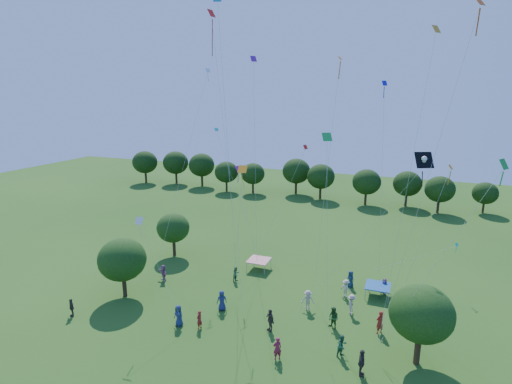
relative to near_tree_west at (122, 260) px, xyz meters
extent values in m
cylinder|color=#422B19|center=(0.00, 0.00, -2.73)|extent=(0.37, 0.37, 1.81)
ellipsoid|color=#1F4413|center=(0.00, 0.00, 0.01)|extent=(4.32, 4.32, 3.89)
cylinder|color=#422B19|center=(-1.00, 9.92, -2.74)|extent=(0.37, 0.37, 1.79)
ellipsoid|color=#1F4413|center=(-1.00, 9.92, -0.26)|extent=(3.73, 3.73, 3.35)
cylinder|color=#422B19|center=(25.15, -0.42, -2.61)|extent=(0.42, 0.42, 2.04)
ellipsoid|color=#1F4413|center=(25.15, -0.42, 0.22)|extent=(4.28, 4.28, 3.85)
cylinder|color=#422B19|center=(-28.25, 41.66, -2.56)|extent=(0.44, 0.44, 2.15)
ellipsoid|color=#18350F|center=(-28.25, 41.66, 0.71)|extent=(5.17, 5.17, 4.65)
cylinder|color=#422B19|center=(-21.78, 43.30, -2.55)|extent=(0.45, 0.45, 2.17)
ellipsoid|color=#18350F|center=(-21.78, 43.30, 0.76)|extent=(5.22, 5.22, 4.70)
cylinder|color=#422B19|center=(-15.48, 42.95, -2.56)|extent=(0.44, 0.44, 2.15)
ellipsoid|color=#18350F|center=(-15.48, 42.95, 0.72)|extent=(5.17, 5.17, 4.65)
cylinder|color=#422B19|center=(-8.90, 40.67, -2.70)|extent=(0.38, 0.38, 1.87)
ellipsoid|color=#18350F|center=(-8.90, 40.67, 0.14)|extent=(4.48, 4.48, 4.03)
cylinder|color=#422B19|center=(-3.68, 41.28, -2.71)|extent=(0.38, 0.38, 1.84)
ellipsoid|color=#18350F|center=(-3.68, 41.28, 0.09)|extent=(4.42, 4.42, 3.98)
cylinder|color=#422B19|center=(4.05, 43.68, -2.56)|extent=(0.44, 0.44, 2.14)
ellipsoid|color=#18350F|center=(4.05, 43.68, 0.70)|extent=(5.14, 5.14, 4.63)
cylinder|color=#422B19|center=(9.15, 41.51, -2.62)|extent=(0.42, 0.42, 2.03)
ellipsoid|color=#18350F|center=(9.15, 41.51, 0.46)|extent=(4.86, 4.86, 4.37)
cylinder|color=#422B19|center=(17.12, 40.39, -2.65)|extent=(0.40, 0.40, 1.96)
ellipsoid|color=#18350F|center=(17.12, 40.39, 0.33)|extent=(4.71, 4.71, 4.24)
cylinder|color=#422B19|center=(23.50, 41.93, -2.68)|extent=(0.39, 0.39, 1.91)
ellipsoid|color=#18350F|center=(23.50, 41.93, 0.23)|extent=(4.59, 4.59, 4.13)
cylinder|color=#422B19|center=(28.30, 39.75, -2.69)|extent=(0.39, 0.39, 1.89)
ellipsoid|color=#18350F|center=(28.30, 39.75, 0.18)|extent=(4.54, 4.54, 4.08)
cylinder|color=#422B19|center=(34.96, 42.29, -2.84)|extent=(0.33, 0.33, 1.58)
ellipsoid|color=#18350F|center=(34.96, 42.29, -0.44)|extent=(3.80, 3.80, 3.42)
cube|color=red|center=(9.48, 9.95, -2.58)|extent=(2.20, 2.20, 0.08)
cylinder|color=#999999|center=(8.48, 8.95, -3.08)|extent=(0.05, 0.05, 1.10)
cylinder|color=#999999|center=(10.48, 8.95, -3.08)|extent=(0.05, 0.05, 1.10)
cylinder|color=#999999|center=(8.48, 10.95, -3.08)|extent=(0.05, 0.05, 1.10)
cylinder|color=#999999|center=(10.48, 10.95, -3.08)|extent=(0.05, 0.05, 1.10)
cube|color=#164A92|center=(21.80, 8.42, -2.58)|extent=(2.20, 2.20, 0.08)
cylinder|color=#999999|center=(20.80, 7.42, -3.08)|extent=(0.05, 0.05, 1.10)
cylinder|color=#999999|center=(22.80, 7.42, -3.08)|extent=(0.05, 0.05, 1.10)
cylinder|color=#999999|center=(20.80, 9.42, -3.08)|extent=(0.05, 0.05, 1.10)
cylinder|color=#999999|center=(22.80, 9.42, -3.08)|extent=(0.05, 0.05, 1.10)
imported|color=#1A304E|center=(19.19, 9.39, -2.81)|extent=(0.92, 0.83, 1.65)
imported|color=maroon|center=(16.00, -3.50, -2.77)|extent=(0.76, 0.73, 1.72)
imported|color=#2A6240|center=(20.19, -1.53, -2.79)|extent=(0.85, 0.94, 1.69)
imported|color=#B9A294|center=(19.99, 4.43, -2.74)|extent=(0.77, 1.25, 1.79)
imported|color=#413834|center=(14.36, -0.37, -2.71)|extent=(1.14, 1.09, 1.85)
imported|color=#A25E91|center=(22.30, 9.17, -2.86)|extent=(1.31, 1.44, 1.54)
imported|color=navy|center=(7.28, -2.39, -2.74)|extent=(0.97, 0.67, 1.79)
imported|color=maroon|center=(9.02, -2.15, -2.86)|extent=(0.47, 0.63, 1.55)
imported|color=#285E2C|center=(8.40, 6.45, -2.85)|extent=(0.62, 0.85, 1.56)
imported|color=#B8B593|center=(19.07, 7.24, -2.77)|extent=(1.23, 0.90, 1.72)
imported|color=#382E2C|center=(21.72, -3.09, -2.68)|extent=(0.56, 1.14, 1.91)
imported|color=#965785|center=(1.51, 3.99, -2.79)|extent=(1.63, 1.29, 1.68)
imported|color=navy|center=(9.47, 1.02, -2.72)|extent=(1.01, 0.92, 1.82)
imported|color=maroon|center=(22.44, 2.39, -2.68)|extent=(0.81, 0.84, 1.91)
imported|color=#224E21|center=(18.96, 1.76, -2.73)|extent=(1.01, 0.86, 1.80)
imported|color=#B3A18F|center=(16.37, 3.76, -2.72)|extent=(1.30, 0.87, 1.83)
imported|color=#3E3432|center=(-1.89, -4.42, -2.85)|extent=(1.01, 0.84, 1.57)
cube|color=black|center=(24.49, 3.94, 9.96)|extent=(1.45, 1.17, 1.09)
cube|color=black|center=(24.49, 3.99, 8.57)|extent=(0.15, 0.27, 1.18)
sphere|color=white|center=(24.49, 3.88, 10.06)|extent=(0.40, 0.40, 0.40)
cylinder|color=white|center=(24.49, 3.88, 9.78)|extent=(0.28, 0.55, 0.35)
cylinder|color=white|center=(24.49, 3.88, 9.78)|extent=(0.28, 0.55, 0.35)
cylinder|color=beige|center=(20.32, 1.94, 3.55)|extent=(8.36, 4.03, 11.77)
cube|color=red|center=(6.82, 5.55, 21.23)|extent=(0.50, 0.79, 0.65)
cube|color=red|center=(6.82, 5.60, 19.26)|extent=(0.42, 0.55, 2.94)
cylinder|color=beige|center=(9.41, 2.70, 9.29)|extent=(5.21, 5.72, 23.26)
cube|color=red|center=(13.71, 11.84, 9.45)|extent=(0.45, 0.55, 0.41)
cylinder|color=beige|center=(11.63, 10.35, 3.46)|extent=(4.18, 3.01, 11.59)
cube|color=#FF650D|center=(18.04, 4.39, 17.17)|extent=(0.31, 0.38, 0.26)
cube|color=#FF650D|center=(18.04, 4.44, 16.31)|extent=(0.19, 0.28, 1.28)
cylinder|color=beige|center=(17.23, 5.16, 7.35)|extent=(1.64, 1.55, 19.37)
cube|color=orange|center=(24.32, 0.41, 18.32)|extent=(0.58, 0.63, 0.46)
cylinder|color=beige|center=(23.44, -0.32, 7.88)|extent=(1.78, 1.48, 20.42)
cube|color=green|center=(18.63, -2.25, 12.00)|extent=(0.70, 0.64, 0.50)
cylinder|color=beige|center=(18.98, -2.41, 4.71)|extent=(0.72, 0.34, 14.08)
cylinder|color=beige|center=(10.14, 1.46, 9.16)|extent=(0.55, 3.85, 22.99)
cube|color=#72199A|center=(9.36, 8.78, 17.73)|extent=(0.57, 0.64, 0.52)
cylinder|color=beige|center=(9.48, 8.91, 7.58)|extent=(0.26, 0.28, 19.82)
cube|color=silver|center=(4.24, -2.57, 4.97)|extent=(0.65, 0.42, 0.52)
cube|color=silver|center=(4.24, -2.52, 4.00)|extent=(0.21, 0.24, 1.15)
cylinder|color=beige|center=(5.98, -2.74, 1.19)|extent=(3.50, 0.36, 7.05)
cube|color=#0AA49F|center=(4.34, 10.86, 10.98)|extent=(0.47, 0.47, 0.29)
cylinder|color=beige|center=(7.07, 10.06, 4.24)|extent=(5.48, 1.60, 13.15)
cube|color=#BF460B|center=(26.03, -3.73, 18.85)|extent=(0.49, 0.50, 0.31)
cube|color=#BF460B|center=(26.03, -3.68, 17.96)|extent=(0.08, 0.28, 1.24)
cylinder|color=beige|center=(24.29, -2.28, 8.17)|extent=(3.50, 2.91, 21.01)
cube|color=orange|center=(26.56, 7.25, 9.03)|extent=(0.41, 0.51, 0.35)
cube|color=orange|center=(26.56, 7.30, 8.15)|extent=(0.17, 0.27, 1.19)
cylinder|color=beige|center=(25.05, 6.14, 3.26)|extent=(3.04, 2.22, 11.18)
cube|color=orange|center=(10.75, 2.77, 8.58)|extent=(0.81, 0.63, 0.55)
cube|color=orange|center=(10.75, 2.82, 7.51)|extent=(0.21, 0.25, 1.18)
cylinder|color=beige|center=(10.21, 2.92, 2.97)|extent=(1.09, 0.31, 10.60)
cube|color=#1A9221|center=(28.31, -2.14, 10.88)|extent=(0.61, 0.70, 0.54)
cube|color=#1A9221|center=(28.31, -2.09, 10.05)|extent=(0.10, 0.21, 0.86)
cylinder|color=beige|center=(25.48, -1.54, 4.14)|extent=(5.67, 1.24, 12.96)
cube|color=#1614C8|center=(20.96, 9.83, 15.49)|extent=(0.48, 0.47, 0.42)
cube|color=#1614C8|center=(20.96, 9.88, 14.72)|extent=(0.06, 0.22, 0.95)
cylinder|color=beige|center=(21.39, 9.50, 6.48)|extent=(0.87, 0.68, 17.63)
cube|color=#841673|center=(8.11, 7.76, 7.58)|extent=(0.47, 0.64, 0.48)
cube|color=#841673|center=(8.11, 7.81, 6.70)|extent=(0.17, 0.24, 1.04)
cylinder|color=beige|center=(8.95, 8.24, 2.51)|extent=(1.70, 0.99, 9.68)
cube|color=white|center=(1.87, 13.98, 17.13)|extent=(0.46, 0.56, 0.47)
cube|color=white|center=(1.87, 14.03, 16.37)|extent=(0.11, 0.21, 0.86)
cylinder|color=beige|center=(0.85, 9.89, 7.29)|extent=(2.07, 8.20, 19.25)
cube|color=#0DCFC2|center=(28.27, 12.19, 1.01)|extent=(0.33, 0.36, 0.31)
cube|color=#0DCFC2|center=(28.27, 12.24, 0.50)|extent=(0.08, 0.15, 0.59)
cylinder|color=beige|center=(24.75, 11.82, -0.73)|extent=(7.04, 0.77, 3.21)
camera|label=1|loc=(23.52, -26.92, 14.56)|focal=28.00mm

